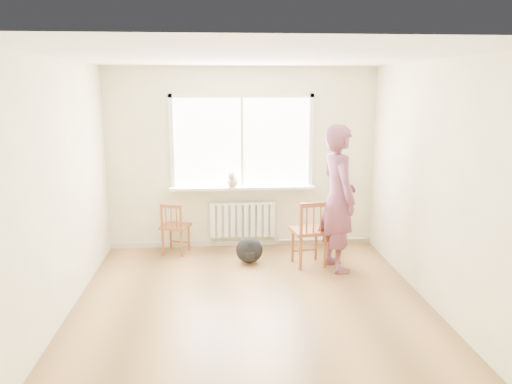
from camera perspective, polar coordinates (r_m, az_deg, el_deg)
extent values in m
plane|color=#A67544|center=(5.69, -0.38, -13.09)|extent=(4.50, 4.50, 0.00)
plane|color=white|center=(5.16, -0.43, 15.20)|extent=(4.50, 4.50, 0.00)
cube|color=#F1EAC1|center=(7.47, -1.62, 3.82)|extent=(4.00, 0.01, 2.70)
cube|color=white|center=(7.42, -1.62, 5.71)|extent=(2.00, 0.02, 1.30)
cube|color=white|center=(7.36, -1.64, 10.97)|extent=(2.12, 0.05, 0.06)
cube|color=white|center=(7.42, -9.61, 5.55)|extent=(0.06, 0.05, 1.42)
cube|color=white|center=(7.52, 6.29, 5.73)|extent=(0.06, 0.05, 1.42)
cube|color=white|center=(7.40, -1.61, 5.70)|extent=(0.04, 0.05, 1.30)
cube|color=white|center=(7.44, -1.56, 0.50)|extent=(2.15, 0.22, 0.04)
cube|color=white|center=(7.61, -1.56, -3.14)|extent=(1.00, 0.02, 0.55)
cube|color=white|center=(7.56, -1.54, -3.24)|extent=(1.00, 0.10, 0.51)
cube|color=white|center=(7.50, -1.55, -1.32)|extent=(1.00, 0.12, 0.03)
cylinder|color=silver|center=(7.86, 7.64, -5.38)|extent=(1.40, 0.04, 0.04)
cube|color=beige|center=(7.75, -1.55, -5.82)|extent=(4.00, 0.03, 0.08)
cube|color=brown|center=(7.39, -9.19, -3.89)|extent=(0.47, 0.46, 0.04)
cylinder|color=brown|center=(7.53, -7.69, -5.17)|extent=(0.03, 0.03, 0.41)
cylinder|color=brown|center=(7.63, -9.73, -4.99)|extent=(0.03, 0.03, 0.41)
cylinder|color=brown|center=(7.27, -8.51, -5.82)|extent=(0.03, 0.03, 0.41)
cylinder|color=brown|center=(7.38, -10.61, -5.62)|extent=(0.03, 0.03, 0.41)
cylinder|color=brown|center=(7.22, -8.56, -4.45)|extent=(0.04, 0.04, 0.77)
cylinder|color=brown|center=(7.33, -10.67, -4.27)|extent=(0.04, 0.04, 0.77)
cube|color=brown|center=(7.18, -9.72, -1.62)|extent=(0.31, 0.13, 0.05)
cylinder|color=brown|center=(7.19, -9.08, -2.92)|extent=(0.02, 0.02, 0.31)
cylinder|color=brown|center=(7.22, -9.67, -2.87)|extent=(0.02, 0.02, 0.31)
cylinder|color=brown|center=(7.25, -10.27, -2.83)|extent=(0.02, 0.02, 0.31)
cube|color=brown|center=(6.84, 6.07, -4.41)|extent=(0.52, 0.50, 0.04)
cylinder|color=brown|center=(7.13, 6.87, -5.81)|extent=(0.04, 0.04, 0.49)
cylinder|color=brown|center=(7.01, 4.20, -6.04)|extent=(0.04, 0.04, 0.49)
cylinder|color=brown|center=(6.82, 7.90, -6.66)|extent=(0.04, 0.04, 0.49)
cylinder|color=brown|center=(6.70, 5.12, -6.92)|extent=(0.04, 0.04, 0.49)
cylinder|color=brown|center=(6.75, 7.95, -4.91)|extent=(0.04, 0.04, 0.92)
cylinder|color=brown|center=(6.64, 5.16, -5.15)|extent=(0.04, 0.04, 0.92)
cube|color=brown|center=(6.58, 6.65, -1.47)|extent=(0.37, 0.10, 0.06)
cylinder|color=brown|center=(6.66, 7.40, -3.05)|extent=(0.02, 0.02, 0.37)
cylinder|color=brown|center=(6.63, 6.61, -3.11)|extent=(0.02, 0.02, 0.37)
cylinder|color=brown|center=(6.60, 5.82, -3.16)|extent=(0.02, 0.02, 0.37)
imported|color=#C84248|center=(6.64, 9.39, -0.71)|extent=(0.58, 0.78, 1.94)
ellipsoid|color=beige|center=(7.34, -2.70, 1.27)|extent=(0.21, 0.29, 0.19)
sphere|color=beige|center=(7.20, -2.82, 1.85)|extent=(0.11, 0.11, 0.11)
cone|color=beige|center=(7.19, -3.06, 2.27)|extent=(0.04, 0.04, 0.04)
cone|color=beige|center=(7.19, -2.60, 2.26)|extent=(0.04, 0.04, 0.04)
cylinder|color=beige|center=(7.48, -2.58, 1.02)|extent=(0.05, 0.18, 0.02)
cylinder|color=beige|center=(7.26, -3.01, 0.75)|extent=(0.02, 0.02, 0.10)
cylinder|color=beige|center=(7.25, -2.56, 0.75)|extent=(0.02, 0.02, 0.10)
ellipsoid|color=black|center=(6.96, -0.77, -6.66)|extent=(0.44, 0.37, 0.37)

